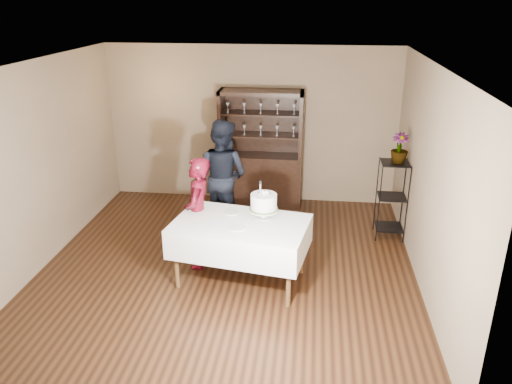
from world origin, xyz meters
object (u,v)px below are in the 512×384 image
plant_etagere (392,197)px  potted_plant (400,148)px  woman (198,213)px  man (222,175)px  cake (264,203)px  china_hutch (261,168)px  cake_table (241,236)px

plant_etagere → potted_plant: potted_plant is taller
woman → potted_plant: size_ratio=3.51×
man → potted_plant: 2.66m
plant_etagere → woman: 2.93m
plant_etagere → cake: cake is taller
plant_etagere → woman: size_ratio=0.78×
woman → potted_plant: potted_plant is taller
china_hutch → potted_plant: china_hutch is taller
china_hutch → cake_table: size_ratio=1.11×
china_hutch → cake: size_ratio=3.94×
man → cake: size_ratio=3.46×
plant_etagere → cake_table: (-2.06, -1.53, -0.02)m
cake → cake_table: bearing=-148.6°
man → potted_plant: (2.60, 0.01, 0.53)m
woman → cake_table: bearing=59.6°
cake_table → man: size_ratio=1.02×
cake_table → cake: 0.51m
plant_etagere → cake: (-1.78, -1.36, 0.38)m
man → potted_plant: bearing=-157.7°
china_hutch → woman: bearing=-105.0°
china_hutch → potted_plant: bearing=-26.3°
woman → potted_plant: bearing=112.5°
cake_table → potted_plant: 2.71m
plant_etagere → cake: bearing=-142.6°
man → potted_plant: size_ratio=4.03×
cake_table → plant_etagere: bearing=36.6°
man → cake: man is taller
china_hutch → cake: 2.46m
potted_plant → china_hutch: bearing=153.7°
man → potted_plant: man is taller
cake → potted_plant: 2.31m
woman → cake: size_ratio=3.01×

